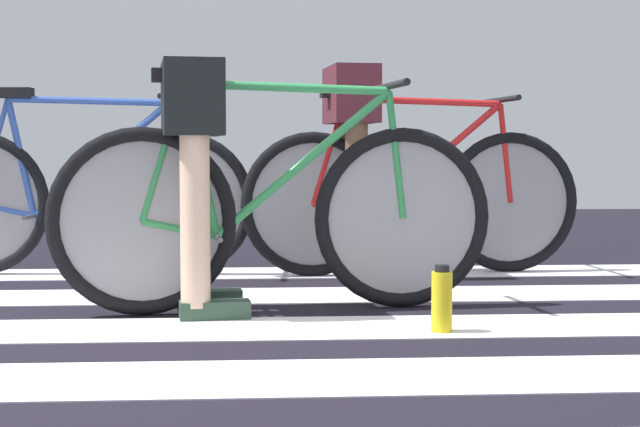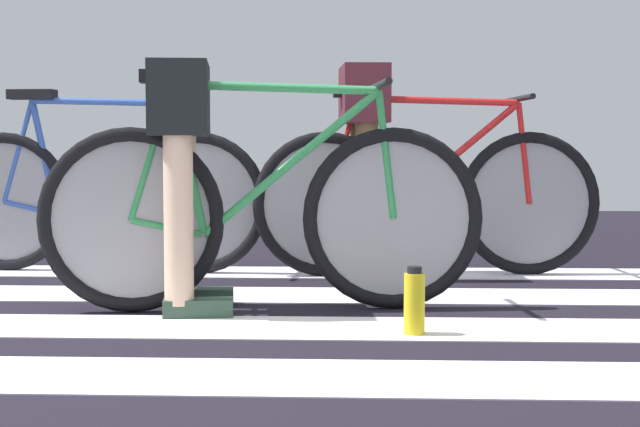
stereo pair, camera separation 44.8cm
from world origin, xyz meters
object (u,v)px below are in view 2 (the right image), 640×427
at_px(cyclist_1_of_3, 181,151).
at_px(cyclist_2_of_3, 365,141).
at_px(bicycle_3_of_3, 99,197).
at_px(bicycle_2_of_3, 427,198).
at_px(water_bottle, 414,303).
at_px(bicycle_1_of_3, 262,212).

xyz_separation_m(cyclist_1_of_3, cyclist_2_of_3, (0.71, 1.08, 0.05)).
distance_m(cyclist_2_of_3, bicycle_3_of_3, 1.39).
height_order(bicycle_2_of_3, water_bottle, bicycle_2_of_3).
bearing_deg(bicycle_3_of_3, water_bottle, -42.47).
bearing_deg(water_bottle, bicycle_1_of_3, 139.77).
xyz_separation_m(bicycle_1_of_3, cyclist_1_of_3, (-0.31, -0.04, 0.24)).
relative_size(cyclist_2_of_3, bicycle_3_of_3, 0.60).
bearing_deg(water_bottle, cyclist_2_of_3, 96.25).
distance_m(bicycle_1_of_3, water_bottle, 0.79).
distance_m(bicycle_2_of_3, bicycle_3_of_3, 1.66).
relative_size(bicycle_1_of_3, bicycle_3_of_3, 1.00).
bearing_deg(bicycle_2_of_3, cyclist_1_of_3, -138.19).
distance_m(bicycle_1_of_3, cyclist_2_of_3, 1.15).
height_order(bicycle_1_of_3, water_bottle, bicycle_1_of_3).
bearing_deg(cyclist_2_of_3, water_bottle, -89.43).
xyz_separation_m(cyclist_1_of_3, water_bottle, (0.87, -0.44, -0.51)).
relative_size(bicycle_1_of_3, cyclist_2_of_3, 1.67).
relative_size(cyclist_1_of_3, water_bottle, 4.09).
distance_m(bicycle_3_of_3, water_bottle, 2.23).
bearing_deg(water_bottle, bicycle_3_of_3, 133.30).
xyz_separation_m(cyclist_1_of_3, bicycle_2_of_3, (1.02, 1.11, -0.24)).
distance_m(bicycle_2_of_3, water_bottle, 1.58).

